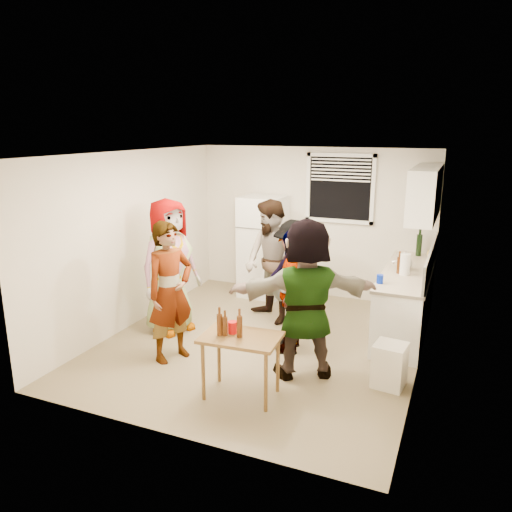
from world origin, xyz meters
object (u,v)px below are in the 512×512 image
at_px(guest_grey, 172,329).
at_px(red_cup, 232,333).
at_px(blue_cup, 380,283).
at_px(guest_back_left, 270,320).
at_px(beer_bottle_table, 225,336).
at_px(guest_back_right, 293,330).
at_px(guest_stripe, 173,357).
at_px(refrigerator, 263,246).
at_px(guest_orange, 304,374).
at_px(wine_bottle, 418,256).
at_px(trash_bin, 390,365).
at_px(guest_black, 291,349).
at_px(beer_bottle_counter, 398,273).
at_px(kettle, 404,270).
at_px(serving_table, 241,395).

bearing_deg(guest_grey, red_cup, -106.73).
relative_size(blue_cup, guest_back_left, 0.06).
height_order(beer_bottle_table, red_cup, beer_bottle_table).
relative_size(guest_grey, guest_back_right, 1.18).
bearing_deg(guest_stripe, red_cup, -90.20).
bearing_deg(refrigerator, guest_back_left, -62.58).
bearing_deg(guest_orange, wine_bottle, -138.36).
distance_m(blue_cup, guest_orange, 1.51).
distance_m(trash_bin, red_cup, 1.80).
bearing_deg(guest_black, refrigerator, -158.09).
xyz_separation_m(wine_bottle, guest_grey, (-3.11, -2.12, -0.90)).
bearing_deg(beer_bottle_counter, red_cup, -122.04).
bearing_deg(kettle, beer_bottle_counter, -92.14).
bearing_deg(serving_table, guest_grey, 142.81).
distance_m(guest_grey, guest_back_left, 1.46).
distance_m(guest_back_left, guest_black, 1.03).
distance_m(trash_bin, guest_grey, 3.13).
height_order(beer_bottle_table, guest_back_right, beer_bottle_table).
bearing_deg(serving_table, guest_stripe, 157.02).
bearing_deg(beer_bottle_table, blue_cup, 54.38).
relative_size(serving_table, red_cup, 6.32).
relative_size(red_cup, guest_black, 0.08).
distance_m(beer_bottle_counter, guest_back_left, 2.01).
distance_m(wine_bottle, guest_grey, 3.87).
height_order(trash_bin, serving_table, trash_bin).
bearing_deg(beer_bottle_table, guest_stripe, 151.49).
bearing_deg(blue_cup, beer_bottle_table, -125.62).
bearing_deg(guest_grey, beer_bottle_table, -109.48).
relative_size(refrigerator, wine_bottle, 5.15).
distance_m(kettle, red_cup, 2.87).
xyz_separation_m(guest_grey, guest_black, (1.78, 0.05, 0.00)).
relative_size(refrigerator, trash_bin, 3.42).
bearing_deg(serving_table, guest_back_left, 103.07).
height_order(wine_bottle, guest_back_right, wine_bottle).
relative_size(wine_bottle, blue_cup, 2.93).
bearing_deg(guest_orange, guest_black, -87.22).
bearing_deg(kettle, red_cup, -109.99).
bearing_deg(red_cup, guest_black, 79.65).
height_order(refrigerator, guest_black, refrigerator).
height_order(guest_grey, guest_back_left, guest_back_left).
bearing_deg(wine_bottle, guest_orange, -110.00).
xyz_separation_m(trash_bin, guest_orange, (-0.96, -0.11, -0.25)).
distance_m(guest_grey, guest_back_right, 1.73).
distance_m(red_cup, guest_stripe, 1.34).
relative_size(guest_back_left, guest_black, 1.14).
bearing_deg(refrigerator, guest_black, -58.28).
distance_m(red_cup, guest_black, 1.48).
distance_m(serving_table, guest_back_left, 2.20).
relative_size(kettle, beer_bottle_counter, 1.08).
height_order(refrigerator, blue_cup, refrigerator).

